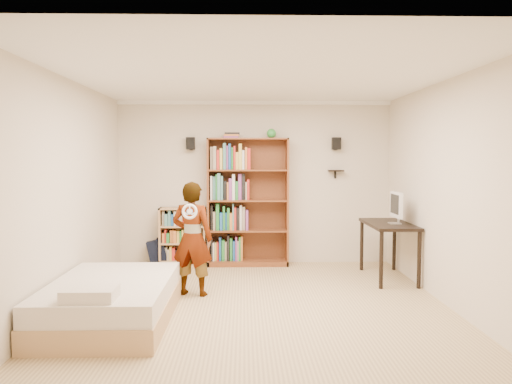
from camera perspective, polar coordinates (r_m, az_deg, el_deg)
ground at (r=6.09m, az=0.35°, el=-12.95°), size 4.50×5.00×0.01m
room_shell at (r=5.82m, az=0.36°, el=3.88°), size 4.52×5.02×2.71m
crown_molding at (r=5.89m, az=0.36°, el=12.75°), size 4.50×5.00×0.06m
speaker_left at (r=8.27m, az=-7.49°, el=5.53°), size 0.14×0.12×0.20m
speaker_right at (r=8.36m, az=9.17°, el=5.50°), size 0.14×0.12×0.20m
wall_shelf at (r=8.37m, az=9.12°, el=2.41°), size 0.25×0.16×0.02m
tall_bookshelf at (r=8.16m, az=-0.93°, el=-1.15°), size 1.32×0.38×2.08m
low_bookshelf at (r=8.34m, az=-8.37°, el=-5.02°), size 0.76×0.28×0.95m
computer_desk at (r=7.57m, az=14.88°, el=-6.51°), size 0.60×1.20×0.82m
imac at (r=7.40m, az=15.60°, el=-1.76°), size 0.13×0.46×0.46m
daybed at (r=5.69m, az=-16.22°, el=-11.36°), size 1.25×1.92×0.57m
person at (r=6.46m, az=-7.30°, el=-5.30°), size 0.61×0.47×1.47m
wii_wheel at (r=6.14m, az=-7.59°, el=-2.23°), size 0.19×0.07×0.19m
navy_bag at (r=8.44m, az=-11.21°, el=-6.74°), size 0.33×0.23×0.43m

